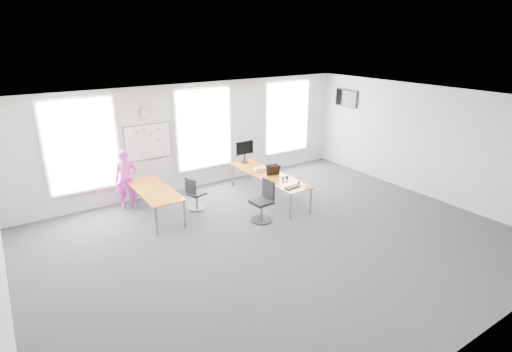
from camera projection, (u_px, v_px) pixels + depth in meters
floor at (277, 241)px, 8.69m from camera, size 10.00×10.00×0.00m
ceiling at (280, 103)px, 7.68m from camera, size 10.00×10.00×0.00m
wall_back at (194, 137)px, 11.32m from camera, size 10.00×0.00×10.00m
wall_front at (467, 265)px, 5.05m from camera, size 10.00×0.00×10.00m
wall_right at (427, 142)px, 10.80m from camera, size 0.00×10.00×10.00m
window_left at (82, 146)px, 9.67m from camera, size 1.60×0.06×2.20m
window_mid at (204, 129)px, 11.39m from camera, size 1.60×0.06×2.20m
window_right at (287, 117)px, 12.95m from camera, size 1.60×0.06×2.20m
desk_right at (269, 176)px, 10.75m from camera, size 0.76×2.85×0.69m
desk_left at (155, 192)px, 9.61m from camera, size 0.79×1.98×0.72m
chair_right at (263, 203)px, 9.54m from camera, size 0.53×0.53×1.00m
chair_left at (195, 195)px, 10.14m from camera, size 0.49×0.49×0.87m
person at (126, 180)px, 10.10m from camera, size 0.65×0.52×1.54m
whiteboard at (148, 142)px, 10.58m from camera, size 1.20×0.03×0.90m
wall_clock at (145, 112)px, 10.31m from camera, size 0.30×0.04×0.30m
tv at (346, 98)px, 12.85m from camera, size 0.06×0.90×0.55m
keyboard at (293, 187)px, 9.80m from camera, size 0.49×0.29×0.02m
mouse at (299, 182)px, 10.11m from camera, size 0.09×0.12×0.04m
lens_cap at (287, 182)px, 10.17m from camera, size 0.09×0.09×0.01m
headphones at (285, 178)px, 10.33m from camera, size 0.16×0.09×0.10m
laptop_sleeve at (273, 170)px, 10.63m from camera, size 0.36×0.24×0.29m
paper_stack at (260, 169)px, 10.97m from camera, size 0.34×0.28×0.10m
monitor at (244, 150)px, 11.54m from camera, size 0.59×0.24×0.65m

